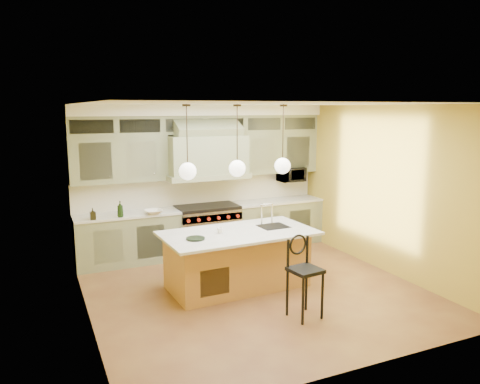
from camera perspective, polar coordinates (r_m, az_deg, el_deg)
name	(u,v)px	position (r m, az deg, el deg)	size (l,w,h in m)	color
floor	(255,290)	(7.55, 1.80, -11.89)	(5.00, 5.00, 0.00)	brown
ceiling	(256,104)	(7.00, 1.93, 10.69)	(5.00, 5.00, 0.00)	white
wall_back	(201,178)	(9.41, -4.83, 1.67)	(5.00, 5.00, 0.00)	#B19730
wall_front	(360,243)	(5.07, 14.41, -6.02)	(5.00, 5.00, 0.00)	#B19730
wall_left	(84,216)	(6.46, -18.50, -2.75)	(5.00, 5.00, 0.00)	#B19730
wall_right	(384,189)	(8.52, 17.16, 0.35)	(5.00, 5.00, 0.00)	#B19730
back_cabinetry	(205,181)	(9.17, -4.27, 1.32)	(5.00, 0.77, 2.90)	#737A5A
range	(207,229)	(9.28, -4.00, -4.53)	(1.20, 0.74, 0.96)	silver
kitchen_island	(238,258)	(7.55, -0.29, -8.08)	(2.45, 1.37, 1.35)	#AF813E
counter_stool	(304,271)	(6.51, 7.78, -9.58)	(0.45, 0.45, 1.14)	black
microwave	(291,174)	(10.00, 6.26, 2.15)	(0.54, 0.37, 0.30)	black
oil_bottle_a	(120,209)	(8.51, -14.40, -2.04)	(0.11, 0.11, 0.29)	black
oil_bottle_b	(93,214)	(8.46, -17.51, -2.57)	(0.09, 0.09, 0.20)	black
fruit_bowl	(154,212)	(8.65, -10.50, -2.40)	(0.32, 0.32, 0.08)	white
cup	(220,231)	(7.28, -2.48, -4.72)	(0.10, 0.10, 0.09)	white
pendant_left	(188,169)	(6.94, -6.40, 2.77)	(0.26, 0.26, 1.11)	#2D2319
pendant_center	(237,167)	(7.23, -0.35, 3.12)	(0.26, 0.26, 1.11)	#2D2319
pendant_right	(282,164)	(7.58, 5.20, 3.41)	(0.26, 0.26, 1.11)	#2D2319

